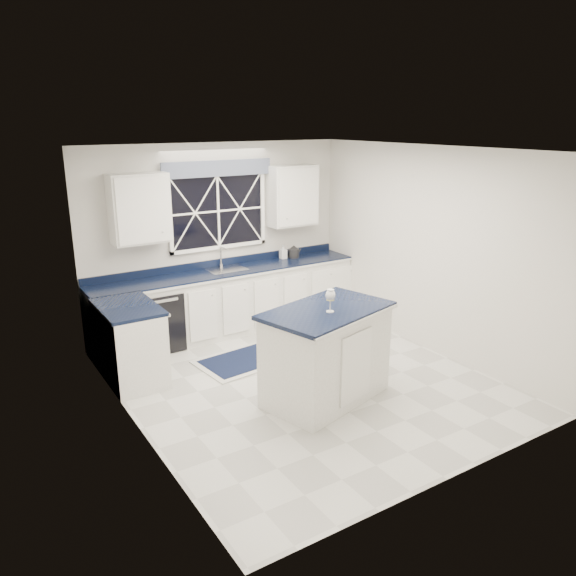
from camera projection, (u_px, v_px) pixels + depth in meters
ground at (304, 381)px, 6.71m from camera, size 4.50×4.50×0.00m
back_wall at (218, 238)px, 8.13m from camera, size 4.00×0.10×2.70m
base_cabinets at (213, 310)px, 7.85m from camera, size 3.99×1.60×0.90m
countertop at (228, 271)px, 8.02m from camera, size 3.98×0.64×0.04m
dishwasher at (156, 319)px, 7.60m from camera, size 0.60×0.58×0.82m
window at (218, 205)px, 7.95m from camera, size 1.65×0.09×1.26m
upper_cabinets at (222, 202)px, 7.84m from camera, size 3.10×0.34×0.90m
faucet at (222, 256)px, 8.12m from camera, size 0.05×0.20×0.30m
island at (326, 354)px, 6.17m from camera, size 1.60×1.20×1.06m
rug at (249, 359)px, 7.32m from camera, size 1.41×0.95×0.02m
kettle at (294, 252)px, 8.69m from camera, size 0.28×0.18×0.20m
wine_glass at (330, 296)px, 5.87m from camera, size 0.10×0.10×0.25m
soap_bottle at (283, 252)px, 8.63m from camera, size 0.10×0.10×0.21m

